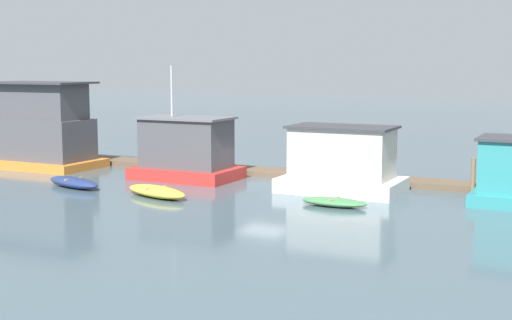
{
  "coord_description": "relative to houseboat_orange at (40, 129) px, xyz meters",
  "views": [
    {
      "loc": [
        15.89,
        -33.12,
        6.15
      ],
      "look_at": [
        0.0,
        -1.0,
        1.4
      ],
      "focal_mm": 50.0,
      "sensor_mm": 36.0,
      "label": 1
    }
  ],
  "objects": [
    {
      "name": "dinghy_yellow",
      "position": [
        12.04,
        -5.27,
        -2.07
      ],
      "size": [
        4.2,
        2.6,
        0.5
      ],
      "color": "yellow",
      "rests_on": "ground_plane"
    },
    {
      "name": "ground_plane",
      "position": [
        15.09,
        0.19,
        -2.32
      ],
      "size": [
        200.0,
        200.0,
        0.0
      ],
      "primitive_type": "plane",
      "color": "#475B66"
    },
    {
      "name": "houseboat_red",
      "position": [
        10.49,
        -0.09,
        -0.76
      ],
      "size": [
        5.6,
        3.55,
        6.17
      ],
      "color": "red",
      "rests_on": "ground_plane"
    },
    {
      "name": "dock_walkway",
      "position": [
        15.09,
        3.3,
        -2.17
      ],
      "size": [
        42.4,
        2.03,
        0.3
      ],
      "primitive_type": "cube",
      "color": "brown",
      "rests_on": "ground_plane"
    },
    {
      "name": "houseboat_white",
      "position": [
        19.45,
        -0.13,
        -0.86
      ],
      "size": [
        5.84,
        3.68,
        3.25
      ],
      "color": "white",
      "rests_on": "ground_plane"
    },
    {
      "name": "houseboat_orange",
      "position": [
        0.0,
        0.0,
        0.0
      ],
      "size": [
        7.21,
        4.16,
        5.2
      ],
      "color": "orange",
      "rests_on": "ground_plane"
    },
    {
      "name": "mooring_post_near_left",
      "position": [
        25.34,
        2.03,
        -1.43
      ],
      "size": [
        0.22,
        0.22,
        1.78
      ],
      "primitive_type": "cylinder",
      "color": "#846B4C",
      "rests_on": "ground_plane"
    },
    {
      "name": "dinghy_green",
      "position": [
        20.37,
        -3.71,
        -2.13
      ],
      "size": [
        3.02,
        1.25,
        0.38
      ],
      "color": "#47844C",
      "rests_on": "ground_plane"
    },
    {
      "name": "mooring_post_far_right",
      "position": [
        15.77,
        2.03,
        -1.24
      ],
      "size": [
        0.29,
        0.29,
        2.15
      ],
      "primitive_type": "cylinder",
      "color": "#846B4C",
      "rests_on": "ground_plane"
    },
    {
      "name": "dinghy_navy",
      "position": [
        6.77,
        -4.97,
        -2.06
      ],
      "size": [
        4.04,
        2.2,
        0.51
      ],
      "color": "navy",
      "rests_on": "ground_plane"
    }
  ]
}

